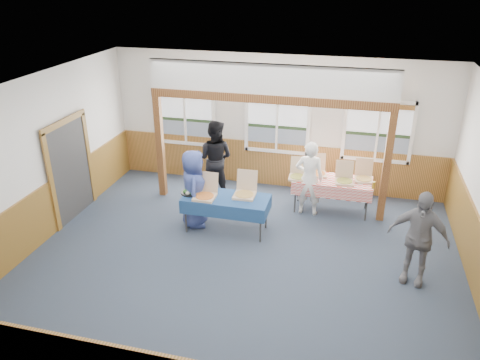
% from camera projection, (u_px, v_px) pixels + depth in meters
% --- Properties ---
extents(floor, '(8.00, 8.00, 0.00)m').
position_uv_depth(floor, '(241.00, 262.00, 8.63)').
color(floor, '#27333F').
rests_on(floor, ground).
extents(ceiling, '(8.00, 8.00, 0.00)m').
position_uv_depth(ceiling, '(242.00, 91.00, 7.30)').
color(ceiling, white).
rests_on(ceiling, wall_back).
extents(wall_back, '(8.00, 0.00, 8.00)m').
position_uv_depth(wall_back, '(277.00, 123.00, 11.05)').
color(wall_back, silver).
rests_on(wall_back, floor).
extents(wall_front, '(8.00, 0.00, 8.00)m').
position_uv_depth(wall_front, '(160.00, 321.00, 4.88)').
color(wall_front, silver).
rests_on(wall_front, floor).
extents(wall_left, '(0.00, 8.00, 8.00)m').
position_uv_depth(wall_left, '(37.00, 162.00, 8.86)').
color(wall_left, silver).
rests_on(wall_left, floor).
extents(wainscot_back, '(7.98, 0.05, 1.10)m').
position_uv_depth(wainscot_back, '(276.00, 164.00, 11.47)').
color(wainscot_back, brown).
rests_on(wainscot_back, floor).
extents(wainscot_left, '(0.05, 6.98, 1.10)m').
position_uv_depth(wainscot_left, '(48.00, 211.00, 9.29)').
color(wainscot_left, brown).
rests_on(wainscot_left, floor).
extents(cased_opening, '(0.06, 1.30, 2.10)m').
position_uv_depth(cased_opening, '(70.00, 170.00, 9.87)').
color(cased_opening, '#2F2F2F').
rests_on(cased_opening, wall_left).
extents(window_left, '(1.56, 0.10, 1.46)m').
position_uv_depth(window_left, '(185.00, 113.00, 11.49)').
color(window_left, white).
rests_on(window_left, wall_back).
extents(window_mid, '(1.56, 0.10, 1.46)m').
position_uv_depth(window_mid, '(277.00, 120.00, 10.98)').
color(window_mid, white).
rests_on(window_mid, wall_back).
extents(window_right, '(1.56, 0.10, 1.46)m').
position_uv_depth(window_right, '(378.00, 128.00, 10.47)').
color(window_right, white).
rests_on(window_right, wall_back).
extents(post_left, '(0.15, 0.15, 2.40)m').
position_uv_depth(post_left, '(160.00, 147.00, 10.72)').
color(post_left, '#552B12').
rests_on(post_left, floor).
extents(post_right, '(0.15, 0.15, 2.40)m').
position_uv_depth(post_right, '(387.00, 168.00, 9.60)').
color(post_right, '#552B12').
rests_on(post_right, floor).
extents(cross_beam, '(5.15, 0.18, 0.18)m').
position_uv_depth(cross_beam, '(269.00, 99.00, 9.62)').
color(cross_beam, '#552B12').
rests_on(cross_beam, post_left).
extents(table_left, '(1.84, 1.08, 0.76)m').
position_uv_depth(table_left, '(226.00, 200.00, 9.40)').
color(table_left, '#2F2F2F').
rests_on(table_left, floor).
extents(table_right, '(1.78, 0.96, 0.76)m').
position_uv_depth(table_right, '(332.00, 182.00, 10.18)').
color(table_right, '#2F2F2F').
rests_on(table_right, floor).
extents(pizza_box_a, '(0.41, 0.51, 0.45)m').
position_uv_depth(pizza_box_a, '(205.00, 194.00, 9.34)').
color(pizza_box_a, tan).
rests_on(pizza_box_a, table_left).
extents(pizza_box_b, '(0.44, 0.53, 0.46)m').
position_uv_depth(pizza_box_b, '(245.00, 192.00, 9.41)').
color(pizza_box_b, tan).
rests_on(pizza_box_b, table_left).
extents(pizza_box_c, '(0.39, 0.47, 0.41)m').
position_uv_depth(pizza_box_c, '(298.00, 175.00, 10.20)').
color(pizza_box_c, tan).
rests_on(pizza_box_c, table_right).
extents(pizza_box_d, '(0.46, 0.53, 0.42)m').
position_uv_depth(pizza_box_d, '(317.00, 172.00, 10.37)').
color(pizza_box_d, tan).
rests_on(pizza_box_d, table_right).
extents(pizza_box_e, '(0.42, 0.50, 0.41)m').
position_uv_depth(pizza_box_e, '(344.00, 179.00, 10.00)').
color(pizza_box_e, tan).
rests_on(pizza_box_e, table_right).
extents(pizza_box_f, '(0.41, 0.49, 0.41)m').
position_uv_depth(pizza_box_f, '(364.00, 177.00, 10.10)').
color(pizza_box_f, tan).
rests_on(pizza_box_f, table_right).
extents(veggie_tray, '(0.40, 0.40, 0.09)m').
position_uv_depth(veggie_tray, '(191.00, 192.00, 9.53)').
color(veggie_tray, black).
rests_on(veggie_tray, table_left).
extents(drink_glass, '(0.07, 0.07, 0.15)m').
position_uv_depth(drink_glass, '(374.00, 185.00, 9.71)').
color(drink_glass, olive).
rests_on(drink_glass, table_right).
extents(woman_white, '(0.61, 0.40, 1.67)m').
position_uv_depth(woman_white, '(309.00, 178.00, 10.01)').
color(woman_white, white).
rests_on(woman_white, floor).
extents(woman_black, '(0.95, 0.77, 1.82)m').
position_uv_depth(woman_black, '(215.00, 158.00, 10.87)').
color(woman_black, black).
rests_on(woman_black, floor).
extents(man_blue, '(0.76, 0.93, 1.66)m').
position_uv_depth(man_blue, '(194.00, 189.00, 9.57)').
color(man_blue, '#37478B').
rests_on(man_blue, floor).
extents(person_grey, '(1.07, 0.66, 1.70)m').
position_uv_depth(person_grey, '(418.00, 238.00, 7.79)').
color(person_grey, slate).
rests_on(person_grey, floor).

